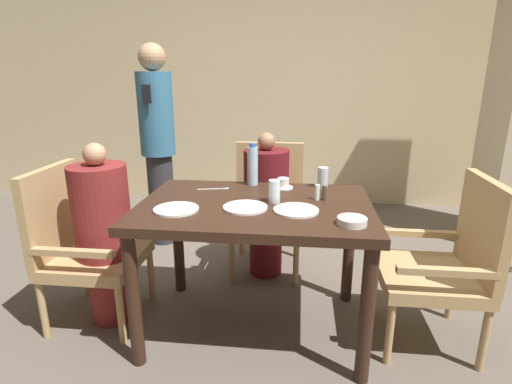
{
  "coord_description": "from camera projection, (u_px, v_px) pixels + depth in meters",
  "views": [
    {
      "loc": [
        0.24,
        -2.03,
        1.45
      ],
      "look_at": [
        0.0,
        0.04,
        0.83
      ],
      "focal_mm": 28.0,
      "sensor_mm": 36.0,
      "label": 1
    }
  ],
  "objects": [
    {
      "name": "teacup_with_saucer",
      "position": [
        283.0,
        184.0,
        2.43
      ],
      "size": [
        0.12,
        0.12,
        0.06
      ],
      "color": "white",
      "rests_on": "dining_table"
    },
    {
      "name": "diner_in_left_chair",
      "position": [
        104.0,
        233.0,
        2.31
      ],
      "size": [
        0.32,
        0.32,
        1.09
      ],
      "color": "maroon",
      "rests_on": "ground_plane"
    },
    {
      "name": "glass_tall_mid",
      "position": [
        323.0,
        177.0,
        2.44
      ],
      "size": [
        0.06,
        0.06,
        0.13
      ],
      "color": "silver",
      "rests_on": "dining_table"
    },
    {
      "name": "chair_far_side",
      "position": [
        268.0,
        204.0,
        3.04
      ],
      "size": [
        0.52,
        0.52,
        0.94
      ],
      "color": "tan",
      "rests_on": "ground_plane"
    },
    {
      "name": "water_bottle",
      "position": [
        253.0,
        166.0,
        2.48
      ],
      "size": [
        0.07,
        0.07,
        0.26
      ],
      "color": "#A3C6DB",
      "rests_on": "dining_table"
    },
    {
      "name": "wall_back",
      "position": [
        281.0,
        78.0,
        4.36
      ],
      "size": [
        8.0,
        0.06,
        2.8
      ],
      "color": "#C6B289",
      "rests_on": "ground_plane"
    },
    {
      "name": "plate_dessert_center",
      "position": [
        176.0,
        209.0,
        2.04
      ],
      "size": [
        0.23,
        0.23,
        0.01
      ],
      "color": "white",
      "rests_on": "dining_table"
    },
    {
      "name": "chair_left_side",
      "position": [
        81.0,
        243.0,
        2.35
      ],
      "size": [
        0.52,
        0.52,
        0.94
      ],
      "color": "tan",
      "rests_on": "ground_plane"
    },
    {
      "name": "chair_right_side",
      "position": [
        448.0,
        260.0,
        2.13
      ],
      "size": [
        0.52,
        0.52,
        0.94
      ],
      "color": "tan",
      "rests_on": "ground_plane"
    },
    {
      "name": "ground_plane",
      "position": [
        255.0,
        327.0,
        2.38
      ],
      "size": [
        16.0,
        16.0,
        0.0
      ],
      "primitive_type": "plane",
      "color": "#60564C"
    },
    {
      "name": "plate_main_right",
      "position": [
        296.0,
        210.0,
        2.03
      ],
      "size": [
        0.23,
        0.23,
        0.01
      ],
      "color": "white",
      "rests_on": "dining_table"
    },
    {
      "name": "diner_in_far_chair",
      "position": [
        266.0,
        204.0,
        2.88
      ],
      "size": [
        0.32,
        0.32,
        1.06
      ],
      "color": "#5B1419",
      "rests_on": "ground_plane"
    },
    {
      "name": "standing_host",
      "position": [
        158.0,
        141.0,
        3.34
      ],
      "size": [
        0.29,
        0.32,
        1.68
      ],
      "color": "#2D2D33",
      "rests_on": "ground_plane"
    },
    {
      "name": "fork_beside_plate",
      "position": [
        216.0,
        189.0,
        2.41
      ],
      "size": [
        0.19,
        0.06,
        0.0
      ],
      "color": "silver",
      "rests_on": "dining_table"
    },
    {
      "name": "pepper_shaker",
      "position": [
        324.0,
        193.0,
        2.2
      ],
      "size": [
        0.03,
        0.03,
        0.08
      ],
      "color": "#4C3D2D",
      "rests_on": "dining_table"
    },
    {
      "name": "plate_main_left",
      "position": [
        245.0,
        207.0,
        2.07
      ],
      "size": [
        0.23,
        0.23,
        0.01
      ],
      "color": "white",
      "rests_on": "dining_table"
    },
    {
      "name": "salt_shaker",
      "position": [
        317.0,
        192.0,
        2.2
      ],
      "size": [
        0.03,
        0.03,
        0.09
      ],
      "color": "white",
      "rests_on": "dining_table"
    },
    {
      "name": "dining_table",
      "position": [
        255.0,
        221.0,
        2.19
      ],
      "size": [
        1.25,
        0.86,
        0.78
      ],
      "color": "#331E14",
      "rests_on": "ground_plane"
    },
    {
      "name": "glass_tall_near",
      "position": [
        274.0,
        191.0,
        2.15
      ],
      "size": [
        0.06,
        0.06,
        0.13
      ],
      "color": "silver",
      "rests_on": "dining_table"
    },
    {
      "name": "bowl_small",
      "position": [
        352.0,
        221.0,
        1.84
      ],
      "size": [
        0.14,
        0.14,
        0.04
      ],
      "color": "white",
      "rests_on": "dining_table"
    }
  ]
}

